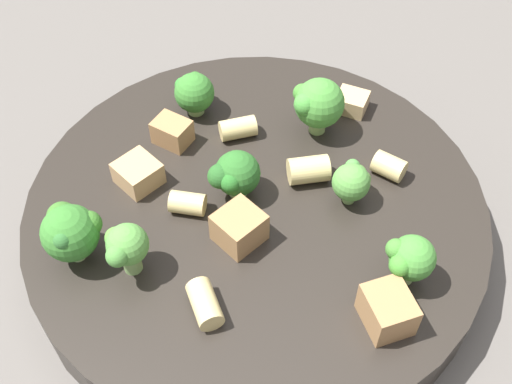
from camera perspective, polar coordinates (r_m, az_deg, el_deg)
The scene contains 19 objects.
ground_plane at distance 0.43m, azimuth 0.00°, elevation -3.73°, with size 2.00×2.00×0.00m, color #5B5651.
pasta_bowl at distance 0.42m, azimuth 0.00°, elevation -2.12°, with size 0.29×0.29×0.03m.
broccoli_floret_0 at distance 0.45m, azimuth -5.56°, elevation 8.81°, with size 0.03×0.03×0.03m.
broccoli_floret_1 at distance 0.40m, azimuth 8.57°, elevation 0.98°, with size 0.02×0.02×0.03m.
broccoli_floret_2 at distance 0.40m, azimuth -1.89°, elevation 1.53°, with size 0.03×0.03×0.03m.
broccoli_floret_3 at distance 0.38m, azimuth -16.16°, elevation -3.35°, with size 0.04×0.04×0.04m.
broccoli_floret_4 at distance 0.36m, azimuth 13.52°, elevation -5.76°, with size 0.03×0.03×0.04m.
broccoli_floret_5 at distance 0.43m, azimuth 5.49°, elevation 7.83°, with size 0.04×0.03×0.04m.
broccoli_floret_6 at distance 0.36m, azimuth -11.52°, elevation -4.74°, with size 0.03×0.03×0.04m.
rigatoni_0 at distance 0.44m, azimuth -1.62°, elevation 5.68°, with size 0.01×0.01×0.02m, color #E0C67F.
rigatoni_1 at distance 0.40m, azimuth -6.10°, elevation -1.00°, with size 0.01×0.01×0.02m, color #E0C67F.
rigatoni_2 at distance 0.42m, azimuth 11.75°, elevation 2.25°, with size 0.01×0.01×0.02m, color #E0C67F.
rigatoni_3 at distance 0.36m, azimuth -4.57°, elevation -9.88°, with size 0.01×0.01×0.03m, color #E0C67F.
rigatoni_4 at distance 0.41m, azimuth 4.84°, elevation 1.81°, with size 0.02×0.02×0.03m, color #E0C67F.
chicken_chunk_0 at distance 0.42m, azimuth -10.44°, elevation 1.64°, with size 0.03×0.02×0.02m, color tan.
chicken_chunk_1 at distance 0.38m, azimuth -1.50°, elevation -3.18°, with size 0.03×0.02×0.02m, color #A87A4C.
chicken_chunk_2 at distance 0.44m, azimuth -7.46°, elevation 5.32°, with size 0.02×0.02×0.02m, color #A87A4C.
chicken_chunk_3 at distance 0.46m, azimuth 8.51°, elevation 7.91°, with size 0.02×0.02×0.01m, color tan.
chicken_chunk_4 at distance 0.36m, azimuth 11.61°, elevation -10.23°, with size 0.03×0.02×0.02m, color #A87A4C.
Camera 1 is at (-0.13, -0.22, 0.35)m, focal length 45.00 mm.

